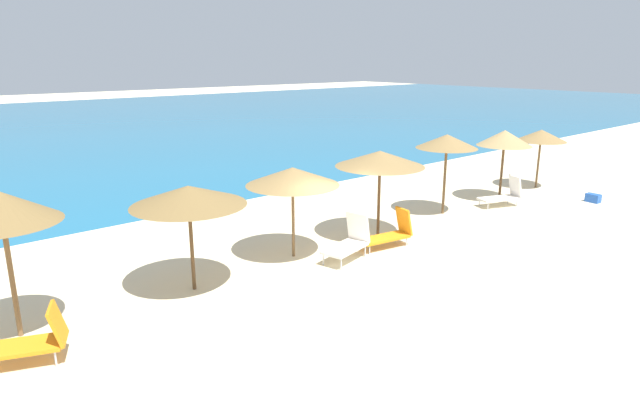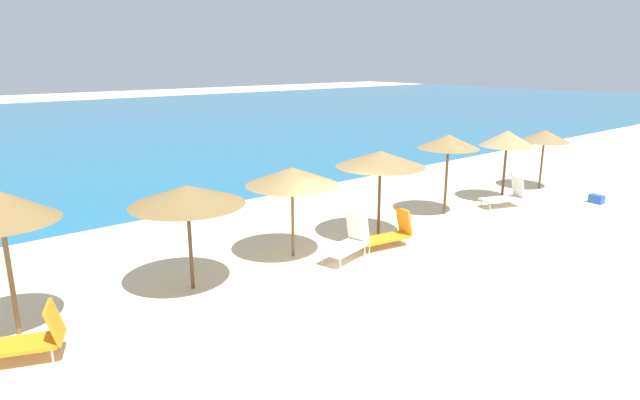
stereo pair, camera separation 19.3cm
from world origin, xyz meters
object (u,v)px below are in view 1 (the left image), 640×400
(beach_umbrella_6, at_px, (447,142))
(beach_umbrella_8, at_px, (541,136))
(lounge_chair_0, at_px, (349,241))
(lounge_chair_3, at_px, (504,195))
(beach_umbrella_5, at_px, (380,159))
(beach_umbrella_2, at_px, (1,208))
(beach_umbrella_7, at_px, (505,138))
(beach_umbrella_4, at_px, (293,176))
(lounge_chair_2, at_px, (390,233))
(beach_umbrella_3, at_px, (188,196))
(cooler_box, at_px, (593,198))
(lounge_chair_1, at_px, (33,340))

(beach_umbrella_6, distance_m, beach_umbrella_8, 6.15)
(lounge_chair_0, relative_size, lounge_chair_3, 0.95)
(beach_umbrella_5, bearing_deg, beach_umbrella_6, 4.65)
(beach_umbrella_8, bearing_deg, beach_umbrella_2, 179.21)
(beach_umbrella_7, distance_m, beach_umbrella_8, 2.97)
(beach_umbrella_2, relative_size, beach_umbrella_4, 1.17)
(beach_umbrella_6, relative_size, lounge_chair_3, 1.67)
(beach_umbrella_8, height_order, lounge_chair_0, beach_umbrella_8)
(lounge_chair_3, bearing_deg, beach_umbrella_4, 105.52)
(beach_umbrella_4, distance_m, lounge_chair_2, 3.36)
(beach_umbrella_3, bearing_deg, beach_umbrella_4, 3.66)
(beach_umbrella_4, distance_m, beach_umbrella_5, 2.95)
(beach_umbrella_8, bearing_deg, lounge_chair_2, -174.67)
(beach_umbrella_8, bearing_deg, beach_umbrella_6, 178.72)
(beach_umbrella_3, height_order, lounge_chair_2, beach_umbrella_3)
(lounge_chair_2, bearing_deg, beach_umbrella_2, 92.27)
(lounge_chair_2, xyz_separation_m, cooler_box, (9.44, -1.66, -0.25))
(beach_umbrella_2, xyz_separation_m, beach_umbrella_8, (19.33, -0.27, -0.43))
(beach_umbrella_4, distance_m, lounge_chair_0, 2.30)
(beach_umbrella_8, bearing_deg, beach_umbrella_3, 179.87)
(beach_umbrella_7, height_order, lounge_chair_3, beach_umbrella_7)
(lounge_chair_2, height_order, lounge_chair_3, lounge_chair_3)
(beach_umbrella_5, distance_m, lounge_chair_0, 2.78)
(lounge_chair_3, bearing_deg, lounge_chair_0, 112.85)
(beach_umbrella_7, xyz_separation_m, lounge_chair_1, (-16.38, -0.85, -1.92))
(cooler_box, bearing_deg, lounge_chair_1, 175.01)
(beach_umbrella_3, distance_m, beach_umbrella_5, 6.02)
(beach_umbrella_4, bearing_deg, beach_umbrella_3, -176.34)
(beach_umbrella_2, xyz_separation_m, lounge_chair_2, (9.28, -1.20, -2.19))
(lounge_chair_3, bearing_deg, beach_umbrella_7, -28.77)
(beach_umbrella_3, relative_size, beach_umbrella_4, 1.05)
(lounge_chair_1, relative_size, cooler_box, 3.06)
(beach_umbrella_3, distance_m, beach_umbrella_8, 15.72)
(beach_umbrella_6, bearing_deg, beach_umbrella_4, 179.16)
(beach_umbrella_8, relative_size, cooler_box, 4.85)
(beach_umbrella_5, distance_m, lounge_chair_2, 2.17)
(beach_umbrella_7, distance_m, cooler_box, 4.06)
(beach_umbrella_8, height_order, lounge_chair_2, beach_umbrella_8)
(cooler_box, bearing_deg, beach_umbrella_7, 133.41)
(beach_umbrella_5, bearing_deg, beach_umbrella_2, 177.50)
(beach_umbrella_6, xyz_separation_m, beach_umbrella_7, (3.18, -0.25, -0.16))
(beach_umbrella_4, relative_size, lounge_chair_0, 1.59)
(lounge_chair_0, height_order, lounge_chair_3, lounge_chair_0)
(cooler_box, bearing_deg, beach_umbrella_6, 153.70)
(beach_umbrella_2, distance_m, cooler_box, 19.09)
(cooler_box, bearing_deg, beach_umbrella_5, 164.97)
(beach_umbrella_5, bearing_deg, lounge_chair_0, -158.66)
(beach_umbrella_2, bearing_deg, beach_umbrella_7, -1.33)
(beach_umbrella_8, height_order, lounge_chair_3, beach_umbrella_8)
(beach_umbrella_5, height_order, lounge_chair_0, beach_umbrella_5)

